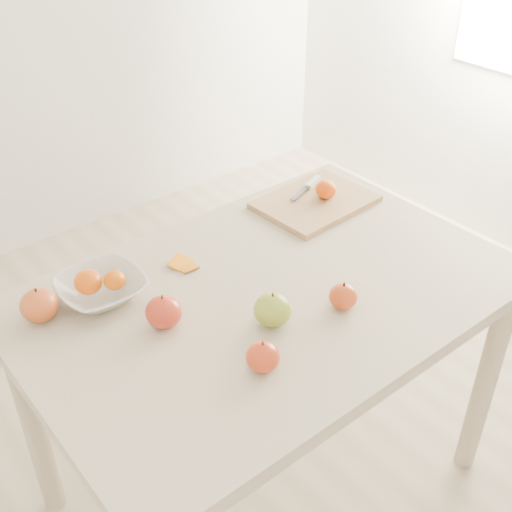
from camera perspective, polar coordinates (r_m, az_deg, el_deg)
ground at (r=2.11m, az=0.91°, el=-19.37°), size 3.50×3.50×0.00m
table at (r=1.63m, az=1.11°, el=-5.68°), size 1.20×0.80×0.75m
cutting_board at (r=1.92m, az=5.30°, el=4.80°), size 0.34×0.26×0.02m
board_tangerine at (r=1.91m, az=6.22°, el=5.90°), size 0.06×0.06×0.05m
fruit_bowl at (r=1.57m, az=-13.59°, el=-2.84°), size 0.20×0.20×0.05m
bowl_tangerine_near at (r=1.56m, az=-14.69°, el=-2.24°), size 0.07×0.07×0.06m
bowl_tangerine_far at (r=1.56m, az=-12.46°, el=-2.10°), size 0.05×0.05×0.05m
orange_peel_a at (r=1.66m, az=-6.78°, el=-0.69°), size 0.07×0.07×0.01m
orange_peel_b at (r=1.64m, az=-5.98°, el=-1.09°), size 0.05×0.04×0.01m
paring_knife at (r=1.98m, az=4.90°, el=6.40°), size 0.17×0.07×0.01m
apple_green at (r=1.44m, az=1.48°, el=-4.80°), size 0.09×0.09×0.08m
apple_red_e at (r=1.51m, az=7.75°, el=-3.56°), size 0.07×0.07×0.06m
apple_red_c at (r=1.34m, az=0.60°, el=-8.93°), size 0.07×0.07×0.06m
apple_red_a at (r=1.54m, az=-18.70°, el=-4.17°), size 0.09×0.09×0.08m
apple_red_b at (r=1.45m, az=-8.21°, el=-4.93°), size 0.08×0.08×0.08m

